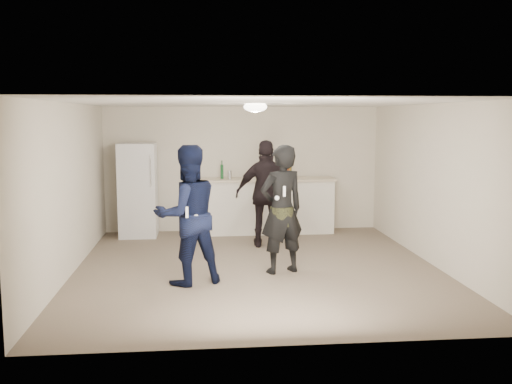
{
  "coord_description": "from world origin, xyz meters",
  "views": [
    {
      "loc": [
        -0.85,
        -8.45,
        2.3
      ],
      "look_at": [
        0.0,
        0.2,
        1.15
      ],
      "focal_mm": 40.0,
      "sensor_mm": 36.0,
      "label": 1
    }
  ],
  "objects": [
    {
      "name": "ceiling",
      "position": [
        0.0,
        0.0,
        2.5
      ],
      "size": [
        6.0,
        6.0,
        0.0
      ],
      "primitive_type": "plane",
      "rotation": [
        3.14,
        0.0,
        0.0
      ],
      "color": "silver",
      "rests_on": "wall_back"
    },
    {
      "name": "wall_front",
      "position": [
        0.0,
        -3.0,
        1.25
      ],
      "size": [
        6.0,
        0.0,
        6.0
      ],
      "primitive_type": "plane",
      "rotation": [
        -1.57,
        0.0,
        0.0
      ],
      "color": "beige",
      "rests_on": "floor"
    },
    {
      "name": "nunchuk_man",
      "position": [
        -0.91,
        -0.95,
        0.98
      ],
      "size": [
        0.07,
        0.07,
        0.07
      ],
      "primitive_type": "sphere",
      "color": "white",
      "rests_on": "man"
    },
    {
      "name": "fridge",
      "position": [
        -2.05,
        2.6,
        0.9
      ],
      "size": [
        0.7,
        0.7,
        1.8
      ],
      "primitive_type": "cube",
      "color": "white",
      "rests_on": "floor"
    },
    {
      "name": "counter_top",
      "position": [
        0.46,
        2.67,
        1.07
      ],
      "size": [
        2.68,
        0.64,
        0.04
      ],
      "primitive_type": "cube",
      "color": "beige",
      "rests_on": "counter"
    },
    {
      "name": "remote_man",
      "position": [
        -1.03,
        -0.98,
        1.05
      ],
      "size": [
        0.04,
        0.04,
        0.15
      ],
      "primitive_type": "cube",
      "color": "white",
      "rests_on": "man"
    },
    {
      "name": "camo_shorts",
      "position": [
        0.33,
        -0.27,
        0.85
      ],
      "size": [
        0.34,
        0.34,
        0.28
      ],
      "primitive_type": "cylinder",
      "color": "#33391A",
      "rests_on": "woman"
    },
    {
      "name": "man",
      "position": [
        -1.03,
        -0.7,
        0.96
      ],
      "size": [
        1.14,
        1.02,
        1.92
      ],
      "primitive_type": "imported",
      "rotation": [
        0.0,
        0.0,
        3.52
      ],
      "color": "#0E163C",
      "rests_on": "floor"
    },
    {
      "name": "shaker",
      "position": [
        -0.28,
        2.6,
        1.18
      ],
      "size": [
        0.08,
        0.08,
        0.17
      ],
      "primitive_type": "cylinder",
      "color": "silver",
      "rests_on": "counter_top"
    },
    {
      "name": "remote_woman",
      "position": [
        0.33,
        -0.52,
        1.25
      ],
      "size": [
        0.04,
        0.04,
        0.15
      ],
      "primitive_type": "cube",
      "color": "silver",
      "rests_on": "woman"
    },
    {
      "name": "nunchuk_woman",
      "position": [
        0.23,
        -0.49,
        1.15
      ],
      "size": [
        0.07,
        0.07,
        0.07
      ],
      "primitive_type": "sphere",
      "color": "white",
      "rests_on": "woman"
    },
    {
      "name": "wall_left",
      "position": [
        -2.75,
        0.0,
        1.25
      ],
      "size": [
        0.0,
        6.0,
        6.0
      ],
      "primitive_type": "plane",
      "rotation": [
        1.57,
        0.0,
        1.57
      ],
      "color": "beige",
      "rests_on": "floor"
    },
    {
      "name": "bottle_cluster",
      "position": [
        0.5,
        2.72,
        1.21
      ],
      "size": [
        1.43,
        0.19,
        0.28
      ],
      "color": "#164E23",
      "rests_on": "counter_top"
    },
    {
      "name": "counter",
      "position": [
        0.46,
        2.67,
        0.53
      ],
      "size": [
        2.6,
        0.56,
        1.05
      ],
      "primitive_type": "cube",
      "color": "silver",
      "rests_on": "floor"
    },
    {
      "name": "wall_back",
      "position": [
        0.0,
        3.0,
        1.25
      ],
      "size": [
        6.0,
        0.0,
        6.0
      ],
      "primitive_type": "plane",
      "rotation": [
        1.57,
        0.0,
        0.0
      ],
      "color": "beige",
      "rests_on": "floor"
    },
    {
      "name": "fridge_handle",
      "position": [
        -1.77,
        2.23,
        1.3
      ],
      "size": [
        0.02,
        0.02,
        0.6
      ],
      "primitive_type": "cylinder",
      "color": "silver",
      "rests_on": "fridge"
    },
    {
      "name": "wall_right",
      "position": [
        2.75,
        0.0,
        1.25
      ],
      "size": [
        0.0,
        6.0,
        6.0
      ],
      "primitive_type": "plane",
      "rotation": [
        1.57,
        0.0,
        -1.57
      ],
      "color": "beige",
      "rests_on": "floor"
    },
    {
      "name": "ceiling_dome",
      "position": [
        0.0,
        0.3,
        2.45
      ],
      "size": [
        0.36,
        0.36,
        0.16
      ],
      "primitive_type": "ellipsoid",
      "color": "white",
      "rests_on": "ceiling"
    },
    {
      "name": "floor",
      "position": [
        0.0,
        0.0,
        0.0
      ],
      "size": [
        6.0,
        6.0,
        0.0
      ],
      "primitive_type": "plane",
      "color": "#6B5B4C",
      "rests_on": "ground"
    },
    {
      "name": "spectator",
      "position": [
        0.32,
        1.46,
        0.95
      ],
      "size": [
        1.14,
        0.53,
        1.9
      ],
      "primitive_type": "imported",
      "rotation": [
        0.0,
        0.0,
        3.08
      ],
      "color": "black",
      "rests_on": "floor"
    },
    {
      "name": "woman",
      "position": [
        0.33,
        -0.27,
        0.95
      ],
      "size": [
        0.81,
        0.67,
        1.9
      ],
      "primitive_type": "imported",
      "rotation": [
        0.0,
        0.0,
        3.5
      ],
      "color": "black",
      "rests_on": "floor"
    }
  ]
}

